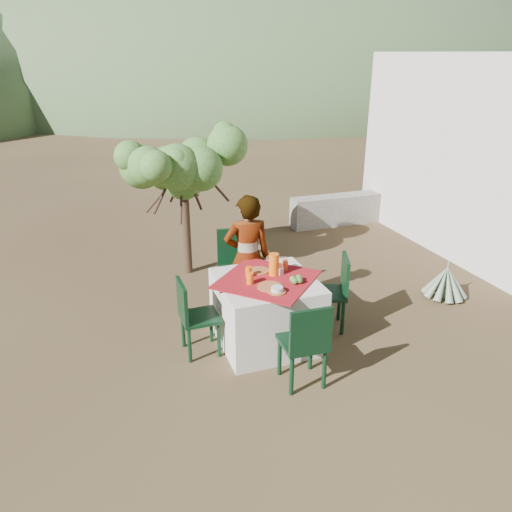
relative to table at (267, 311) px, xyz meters
The scene contains 24 objects.
ground 0.65m from the table, behind, with size 160.00×160.00×0.00m, color #362618.
table is the anchor object (origin of this frame).
chair_far 1.03m from the table, 91.93° to the left, with size 0.51×0.51×0.96m.
chair_near 0.89m from the table, 85.93° to the right, with size 0.42×0.42×0.89m.
chair_left 0.81m from the table, behind, with size 0.39×0.39×0.84m.
chair_right 0.85m from the table, ahead, with size 0.53×0.53×0.88m.
person 0.76m from the table, 89.82° to the left, with size 0.55×0.36×1.51m, color #8C6651.
shrub_tree 2.48m from the table, 99.37° to the left, with size 1.57×1.54×1.85m.
agave 2.62m from the table, ahead, with size 0.58×0.57×0.61m.
stone_wall 4.60m from the table, 47.96° to the left, with size 2.60×0.35×0.55m, color gray.
hill_near_right 37.80m from the table, 72.32° to the left, with size 48.00×48.00×20.00m, color #3B502D.
hill_far_center 52.21m from the table, 94.97° to the left, with size 60.00×60.00×24.00m, color slate.
hill_far_right 53.59m from the table, 59.16° to the left, with size 36.00×36.00×14.00m, color slate.
plate_far 0.45m from the table, 92.06° to the left, with size 0.22×0.22×0.01m, color #935527.
plate_near 0.44m from the table, 101.71° to the right, with size 0.26×0.26×0.01m, color #935527.
glass_far 0.48m from the table, 141.97° to the left, with size 0.07×0.07×0.11m, color orange.
glass_near 0.49m from the table, 166.85° to the right, with size 0.07×0.07×0.12m, color orange.
juice_pitcher 0.52m from the table, 35.83° to the left, with size 0.11×0.11×0.24m, color orange.
bowl_plate 0.51m from the table, 92.03° to the right, with size 0.18×0.18×0.01m, color #935527.
white_bowl 0.53m from the table, 92.03° to the right, with size 0.12×0.12×0.05m, color silver.
jar_left 0.54m from the table, 30.45° to the left, with size 0.06×0.06×0.09m, color orange.
jar_right 0.57m from the table, 36.56° to the left, with size 0.06×0.06×0.10m, color orange.
napkin_holder 0.46m from the table, 16.54° to the left, with size 0.06×0.03×0.08m, color silver.
fruit_cluster 0.53m from the table, 35.93° to the right, with size 0.14×0.13×0.07m.
Camera 1 is at (-1.17, -4.51, 2.99)m, focal length 35.00 mm.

